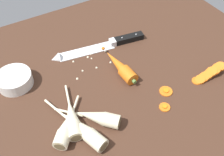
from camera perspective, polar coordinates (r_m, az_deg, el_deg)
ground_plane at (r=86.30cm, az=-0.67°, el=-0.73°), size 120.00×90.00×4.00cm
chefs_knife at (r=94.70cm, az=-3.16°, el=6.73°), size 34.80×8.86×4.18cm
whole_carrot at (r=85.26cm, az=1.83°, el=2.49°), size 4.75×19.52×4.20cm
parsnip_front at (r=71.96cm, az=-9.96°, el=-10.67°), size 13.10×14.65×4.00cm
parsnip_mid_left at (r=71.08cm, az=-6.43°, el=-11.10°), size 9.66×23.04×4.00cm
parsnip_mid_right at (r=72.84cm, az=-3.16°, el=-8.57°), size 15.05×15.42×4.00cm
parsnip_back at (r=73.34cm, az=-8.67°, el=-8.72°), size 7.30×19.21×4.00cm
carrot_slice_stack at (r=89.50cm, az=20.38°, el=0.90°), size 12.14×3.72×3.92cm
carrot_slice_stray_near at (r=78.35cm, az=11.42°, el=-6.17°), size 3.27×3.27×0.70cm
carrot_slice_stray_mid at (r=82.24cm, az=11.69°, el=-2.77°), size 4.05×4.05×0.70cm
prep_bowl at (r=86.75cm, az=-20.51°, el=-0.30°), size 11.00×11.00×4.00cm
mince_crumbs at (r=90.22cm, az=-3.37°, el=3.99°), size 20.40×10.93×0.86cm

